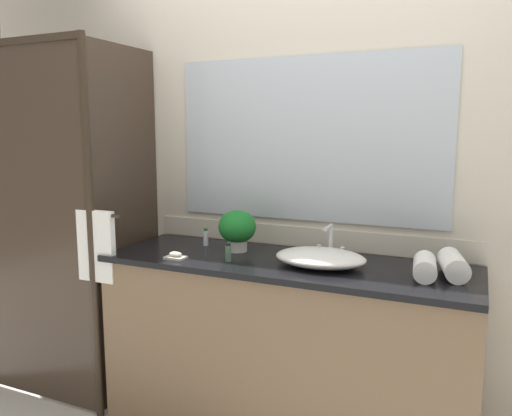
# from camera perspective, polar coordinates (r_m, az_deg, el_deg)

# --- Properties ---
(wall_back_with_mirror) EXTENTS (4.40, 0.06, 2.60)m
(wall_back_with_mirror) POSITION_cam_1_polar(r_m,az_deg,el_deg) (2.70, 5.93, 4.05)
(wall_back_with_mirror) COLOR beige
(wall_back_with_mirror) RESTS_ON ground_plane
(vanity_cabinet) EXTENTS (1.80, 0.58, 0.90)m
(vanity_cabinet) POSITION_cam_1_polar(r_m,az_deg,el_deg) (2.60, 3.22, -15.58)
(vanity_cabinet) COLOR brown
(vanity_cabinet) RESTS_ON ground_plane
(shower_enclosure) EXTENTS (1.20, 0.59, 2.00)m
(shower_enclosure) POSITION_cam_1_polar(r_m,az_deg,el_deg) (2.97, -21.80, -1.56)
(shower_enclosure) COLOR #2D2319
(shower_enclosure) RESTS_ON ground_plane
(sink_basin) EXTENTS (0.43, 0.31, 0.08)m
(sink_basin) POSITION_cam_1_polar(r_m,az_deg,el_deg) (2.36, 7.33, -5.63)
(sink_basin) COLOR white
(sink_basin) RESTS_ON vanity_cabinet
(faucet) EXTENTS (0.17, 0.13, 0.17)m
(faucet) POSITION_cam_1_polar(r_m,az_deg,el_deg) (2.51, 8.43, -4.41)
(faucet) COLOR silver
(faucet) RESTS_ON vanity_cabinet
(potted_plant) EXTENTS (0.20, 0.20, 0.22)m
(potted_plant) POSITION_cam_1_polar(r_m,az_deg,el_deg) (2.61, -2.15, -2.33)
(potted_plant) COLOR beige
(potted_plant) RESTS_ON vanity_cabinet
(soap_dish) EXTENTS (0.10, 0.07, 0.04)m
(soap_dish) POSITION_cam_1_polar(r_m,az_deg,el_deg) (2.51, -9.14, -5.42)
(soap_dish) COLOR silver
(soap_dish) RESTS_ON vanity_cabinet
(amenity_bottle_lotion) EXTENTS (0.03, 0.03, 0.10)m
(amenity_bottle_lotion) POSITION_cam_1_polar(r_m,az_deg,el_deg) (2.76, -5.74, -3.34)
(amenity_bottle_lotion) COLOR silver
(amenity_bottle_lotion) RESTS_ON vanity_cabinet
(amenity_bottle_shampoo) EXTENTS (0.03, 0.03, 0.09)m
(amenity_bottle_shampoo) POSITION_cam_1_polar(r_m,az_deg,el_deg) (2.42, -3.18, -5.12)
(amenity_bottle_shampoo) COLOR #4C7056
(amenity_bottle_shampoo) RESTS_ON vanity_cabinet
(rolled_towel_near_edge) EXTENTS (0.15, 0.27, 0.10)m
(rolled_towel_near_edge) POSITION_cam_1_polar(r_m,az_deg,el_deg) (2.33, 21.53, -6.05)
(rolled_towel_near_edge) COLOR white
(rolled_towel_near_edge) RESTS_ON vanity_cabinet
(rolled_towel_middle) EXTENTS (0.12, 0.22, 0.10)m
(rolled_towel_middle) POSITION_cam_1_polar(r_m,az_deg,el_deg) (2.27, 18.66, -6.36)
(rolled_towel_middle) COLOR white
(rolled_towel_middle) RESTS_ON vanity_cabinet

